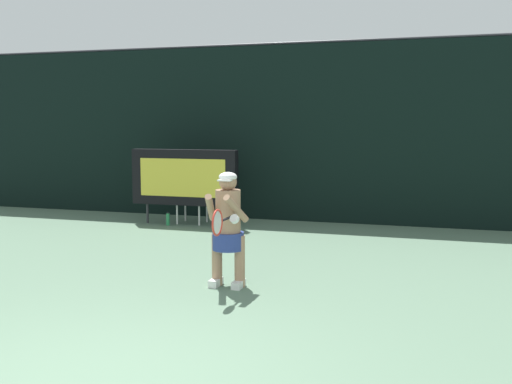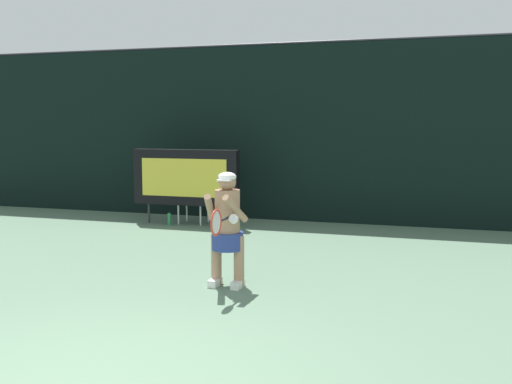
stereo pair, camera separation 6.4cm
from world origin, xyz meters
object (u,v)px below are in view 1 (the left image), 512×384
object	(u,v)px
water_bottle	(168,219)
tennis_racket	(218,222)
scoreboard	(184,178)
tennis_player	(228,225)
umpire_chair	(193,193)

from	to	relation	value
water_bottle	tennis_racket	xyz separation A→B (m)	(2.80, -4.51, 0.78)
scoreboard	tennis_racket	world-z (taller)	scoreboard
scoreboard	tennis_player	size ratio (longest dim) A/B	1.54
tennis_racket	tennis_player	bearing A→B (deg)	108.25
water_bottle	tennis_racket	size ratio (longest dim) A/B	0.44
water_bottle	tennis_racket	distance (m)	5.37
scoreboard	tennis_player	world-z (taller)	scoreboard
scoreboard	water_bottle	size ratio (longest dim) A/B	8.30
scoreboard	tennis_racket	bearing A→B (deg)	-61.76
scoreboard	umpire_chair	xyz separation A→B (m)	(0.06, 0.29, -0.33)
scoreboard	tennis_racket	xyz separation A→B (m)	(2.51, -4.67, -0.05)
umpire_chair	tennis_player	size ratio (longest dim) A/B	0.76
scoreboard	water_bottle	xyz separation A→B (m)	(-0.30, -0.16, -0.82)
scoreboard	tennis_player	xyz separation A→B (m)	(2.42, -4.10, -0.18)
umpire_chair	tennis_player	xyz separation A→B (m)	(2.35, -4.39, 0.15)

